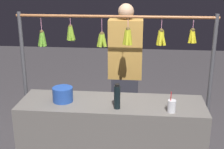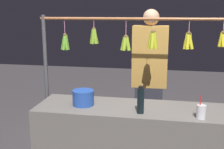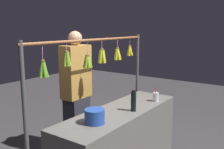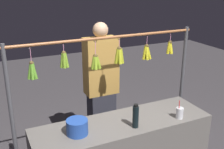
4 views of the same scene
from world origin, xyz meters
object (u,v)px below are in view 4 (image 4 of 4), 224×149
object	(u,v)px
blue_bucket	(77,127)
water_bottle	(136,116)
vendor_person	(101,90)
drink_cup	(180,113)

from	to	relation	value
blue_bucket	water_bottle	bearing A→B (deg)	167.73
water_bottle	vendor_person	bearing A→B (deg)	-91.57
drink_cup	vendor_person	distance (m)	1.12
drink_cup	water_bottle	bearing A→B (deg)	-3.77
blue_bucket	vendor_person	world-z (taller)	vendor_person
water_bottle	vendor_person	xyz separation A→B (m)	(-0.03, -0.96, -0.08)
blue_bucket	drink_cup	bearing A→B (deg)	171.74
water_bottle	drink_cup	xyz separation A→B (m)	(-0.54, 0.04, -0.06)
water_bottle	blue_bucket	size ratio (longest dim) A/B	1.21
water_bottle	vendor_person	size ratio (longest dim) A/B	0.14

